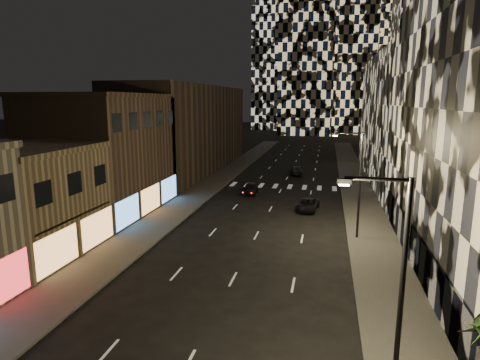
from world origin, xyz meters
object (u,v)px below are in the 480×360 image
at_px(car_dark_midlane, 250,188).
at_px(streetlight_far, 357,178).
at_px(streetlight_near, 395,281).
at_px(car_dark_rightlane, 308,205).
at_px(car_dark_oncoming, 296,170).

bearing_deg(car_dark_midlane, streetlight_far, -53.73).
xyz_separation_m(streetlight_near, car_dark_rightlane, (-4.35, 28.24, -4.74)).
relative_size(car_dark_midlane, car_dark_rightlane, 0.95).
bearing_deg(car_dark_oncoming, car_dark_rightlane, 93.36).
height_order(streetlight_far, car_dark_rightlane, streetlight_far).
bearing_deg(streetlight_near, streetlight_far, 90.00).
relative_size(streetlight_far, car_dark_midlane, 2.14).
bearing_deg(car_dark_midlane, car_dark_oncoming, 69.83).
bearing_deg(streetlight_far, car_dark_oncoming, 103.74).
bearing_deg(streetlight_far, car_dark_midlane, 129.24).
bearing_deg(car_dark_oncoming, car_dark_midlane, 68.50).
bearing_deg(streetlight_far, car_dark_rightlane, 117.86).
xyz_separation_m(car_dark_oncoming, car_dark_rightlane, (2.86, -21.27, -0.06)).
height_order(car_dark_midlane, car_dark_rightlane, car_dark_midlane).
relative_size(streetlight_near, car_dark_midlane, 2.14).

